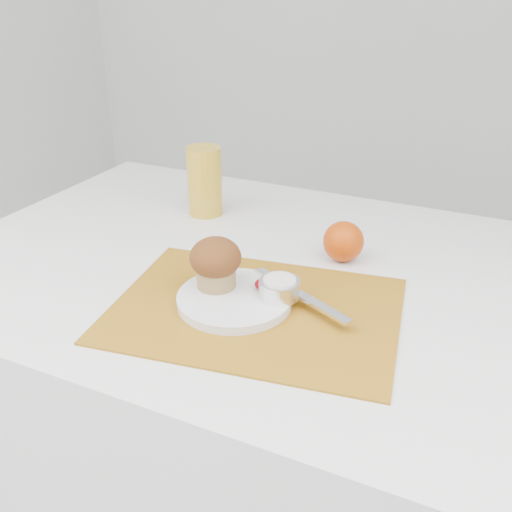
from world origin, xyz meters
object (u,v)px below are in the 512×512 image
at_px(table, 266,425).
at_px(orange, 343,241).
at_px(muffin, 216,262).
at_px(plate, 234,299).
at_px(juice_glass, 205,181).

bearing_deg(table, orange, 34.68).
bearing_deg(table, muffin, -104.54).
height_order(plate, juice_glass, juice_glass).
height_order(table, plate, plate).
relative_size(plate, muffin, 2.19).
bearing_deg(orange, juice_glass, 165.15).
distance_m(plate, muffin, 0.07).
distance_m(table, muffin, 0.46).
bearing_deg(muffin, orange, 54.89).
distance_m(orange, muffin, 0.26).
bearing_deg(plate, table, 92.37).
xyz_separation_m(plate, orange, (0.11, 0.22, 0.03)).
distance_m(plate, juice_glass, 0.39).
height_order(table, juice_glass, juice_glass).
height_order(plate, muffin, muffin).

